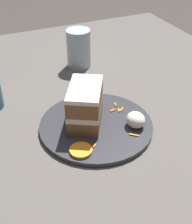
{
  "coord_description": "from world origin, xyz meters",
  "views": [
    {
      "loc": [
        -0.58,
        0.28,
        0.51
      ],
      "look_at": [
        -0.03,
        0.03,
        0.08
      ],
      "focal_mm": 50.0,
      "sensor_mm": 36.0,
      "label": 1
    }
  ],
  "objects_px": {
    "cream_dollop": "(136,120)",
    "drinking_glass": "(79,51)",
    "plate": "(96,126)",
    "cake_slice": "(85,105)",
    "orange_garnish": "(81,150)"
  },
  "relations": [
    {
      "from": "cake_slice",
      "to": "drinking_glass",
      "type": "height_order",
      "value": "drinking_glass"
    },
    {
      "from": "drinking_glass",
      "to": "orange_garnish",
      "type": "bearing_deg",
      "value": 158.96
    },
    {
      "from": "plate",
      "to": "drinking_glass",
      "type": "height_order",
      "value": "drinking_glass"
    },
    {
      "from": "plate",
      "to": "cake_slice",
      "type": "distance_m",
      "value": 0.06
    },
    {
      "from": "cake_slice",
      "to": "drinking_glass",
      "type": "relative_size",
      "value": 1.17
    },
    {
      "from": "orange_garnish",
      "to": "drinking_glass",
      "type": "height_order",
      "value": "drinking_glass"
    },
    {
      "from": "plate",
      "to": "cream_dollop",
      "type": "xyz_separation_m",
      "value": [
        -0.05,
        -0.08,
        0.02
      ]
    },
    {
      "from": "plate",
      "to": "orange_garnish",
      "type": "relative_size",
      "value": 5.49
    },
    {
      "from": "cake_slice",
      "to": "plate",
      "type": "bearing_deg",
      "value": 168.91
    },
    {
      "from": "cream_dollop",
      "to": "orange_garnish",
      "type": "distance_m",
      "value": 0.16
    },
    {
      "from": "cream_dollop",
      "to": "drinking_glass",
      "type": "xyz_separation_m",
      "value": [
        0.37,
        -0.0,
        0.02
      ]
    },
    {
      "from": "drinking_glass",
      "to": "cake_slice",
      "type": "bearing_deg",
      "value": 161.25
    },
    {
      "from": "plate",
      "to": "drinking_glass",
      "type": "distance_m",
      "value": 0.34
    },
    {
      "from": "orange_garnish",
      "to": "drinking_glass",
      "type": "distance_m",
      "value": 0.44
    },
    {
      "from": "cream_dollop",
      "to": "drinking_glass",
      "type": "height_order",
      "value": "drinking_glass"
    }
  ]
}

